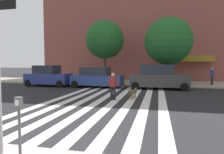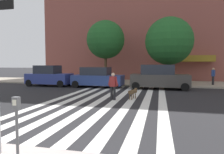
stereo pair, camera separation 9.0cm
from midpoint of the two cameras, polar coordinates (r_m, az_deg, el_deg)
ground_plane at (r=12.32m, az=-2.77°, el=-6.41°), size 160.00×160.00×0.00m
sidewalk_far at (r=22.42m, az=4.48°, el=-1.58°), size 80.00×6.00×0.15m
crosswalk_stripes at (r=12.23m, az=-1.12°, el=-6.47°), size 6.75×14.22×0.01m
parking_meter_curbside at (r=4.67m, az=-25.38°, el=-10.98°), size 0.14×0.11×1.36m
parked_car_near_curb at (r=20.53m, az=-17.79°, el=0.19°), size 4.34×2.02×2.01m
parked_car_behind_first at (r=18.50m, az=-4.48°, el=-0.17°), size 4.68×2.09×1.86m
parked_car_third_in_line at (r=17.64m, az=12.93°, el=-0.11°), size 4.87×1.97×2.10m
street_tree_nearest at (r=22.17m, az=-2.16°, el=10.52°), size 4.14×4.14×6.70m
street_tree_middle at (r=20.10m, az=15.56°, el=9.76°), size 4.52×4.52×6.43m
pedestrian_dog_walker at (r=12.04m, az=0.07°, el=-2.20°), size 0.70×0.35×1.64m
dog_on_leash at (r=12.52m, az=5.75°, el=-4.20°), size 0.51×1.12×0.65m
pedestrian_bystander at (r=21.57m, az=26.46°, el=0.48°), size 0.44×0.65×1.64m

